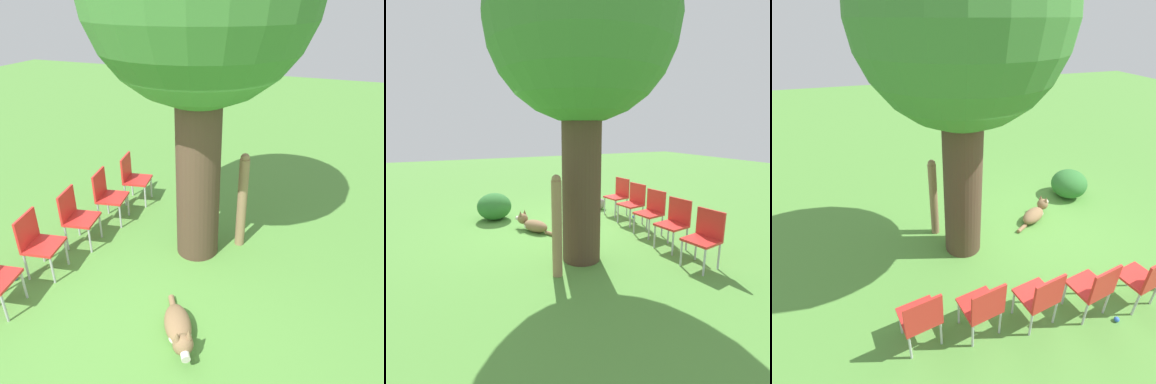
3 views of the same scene
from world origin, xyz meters
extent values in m
plane|color=#56933D|center=(0.00, 0.00, 0.00)|extent=(30.00, 30.00, 0.00)
cylinder|color=#4C3828|center=(0.11, 1.15, 1.34)|extent=(0.59, 0.59, 2.68)
ellipsoid|color=olive|center=(0.42, -0.35, 0.12)|extent=(0.55, 0.64, 0.23)
ellipsoid|color=silver|center=(0.51, -0.49, 0.11)|extent=(0.31, 0.30, 0.14)
sphere|color=olive|center=(0.61, -0.65, 0.21)|extent=(0.29, 0.29, 0.21)
cylinder|color=silver|center=(0.67, -0.75, 0.19)|extent=(0.13, 0.13, 0.09)
cone|color=olive|center=(0.66, -0.61, 0.34)|extent=(0.07, 0.07, 0.10)
cone|color=olive|center=(0.56, -0.68, 0.34)|extent=(0.07, 0.07, 0.10)
cylinder|color=olive|center=(0.22, -0.02, 0.04)|extent=(0.20, 0.26, 0.07)
cylinder|color=#937551|center=(0.64, 1.51, 0.68)|extent=(0.14, 0.14, 1.36)
sphere|color=#937551|center=(0.64, 1.51, 1.38)|extent=(0.12, 0.12, 0.12)
cylinder|color=#B7B7BC|center=(-1.51, -0.52, 0.20)|extent=(0.03, 0.03, 0.41)
cylinder|color=#B7B7BC|center=(-1.44, -0.89, 0.20)|extent=(0.03, 0.03, 0.41)
cube|color=red|center=(-1.58, -0.02, 0.42)|extent=(0.49, 0.51, 0.04)
cube|color=red|center=(-1.77, -0.05, 0.65)|extent=(0.11, 0.44, 0.42)
cylinder|color=#B7B7BC|center=(-1.44, 0.20, 0.20)|extent=(0.03, 0.03, 0.41)
cylinder|color=#B7B7BC|center=(-1.37, -0.17, 0.20)|extent=(0.03, 0.03, 0.41)
cylinder|color=#B7B7BC|center=(-1.79, 0.14, 0.20)|extent=(0.03, 0.03, 0.41)
cylinder|color=#B7B7BC|center=(-1.72, -0.24, 0.20)|extent=(0.03, 0.03, 0.41)
cube|color=red|center=(-1.51, 0.70, 0.42)|extent=(0.49, 0.51, 0.04)
cube|color=red|center=(-1.70, 0.66, 0.65)|extent=(0.11, 0.44, 0.42)
cylinder|color=#B7B7BC|center=(-1.37, 0.92, 0.20)|extent=(0.03, 0.03, 0.41)
cylinder|color=#B7B7BC|center=(-1.30, 0.55, 0.20)|extent=(0.03, 0.03, 0.41)
cylinder|color=#B7B7BC|center=(-1.72, 0.85, 0.20)|extent=(0.03, 0.03, 0.41)
cylinder|color=#B7B7BC|center=(-1.65, 0.48, 0.20)|extent=(0.03, 0.03, 0.41)
cube|color=red|center=(-1.44, 1.42, 0.42)|extent=(0.49, 0.51, 0.04)
cube|color=red|center=(-1.63, 1.38, 0.65)|extent=(0.11, 0.44, 0.42)
cylinder|color=#B7B7BC|center=(-1.30, 1.64, 0.20)|extent=(0.03, 0.03, 0.41)
cylinder|color=#B7B7BC|center=(-1.23, 1.26, 0.20)|extent=(0.03, 0.03, 0.41)
cylinder|color=#B7B7BC|center=(-1.65, 1.57, 0.20)|extent=(0.03, 0.03, 0.41)
cylinder|color=#B7B7BC|center=(-1.58, 1.20, 0.20)|extent=(0.03, 0.03, 0.41)
cube|color=red|center=(-1.37, 2.14, 0.42)|extent=(0.49, 0.51, 0.04)
cube|color=red|center=(-1.56, 2.10, 0.65)|extent=(0.11, 0.44, 0.42)
cylinder|color=#B7B7BC|center=(-1.23, 2.36, 0.20)|extent=(0.03, 0.03, 0.41)
cylinder|color=#B7B7BC|center=(-1.16, 1.98, 0.20)|extent=(0.03, 0.03, 0.41)
cylinder|color=#B7B7BC|center=(-1.58, 2.29, 0.20)|extent=(0.03, 0.03, 0.41)
cylinder|color=#B7B7BC|center=(-1.51, 1.92, 0.20)|extent=(0.03, 0.03, 0.41)
sphere|color=blue|center=(-1.88, -0.32, 0.03)|extent=(0.07, 0.07, 0.07)
camera|label=1|loc=(1.60, -3.03, 3.28)|focal=35.00mm
camera|label=2|loc=(1.94, 5.17, 2.05)|focal=28.00mm
camera|label=3|loc=(-3.68, 2.30, 3.41)|focal=28.00mm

